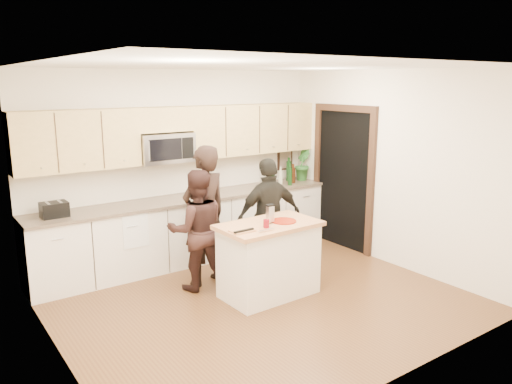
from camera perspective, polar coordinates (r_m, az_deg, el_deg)
floor at (r=6.06m, az=0.38°, el=-12.20°), size 4.50×4.50×0.00m
room_shell at (r=5.57m, az=0.41°, el=4.21°), size 4.52×4.02×2.71m
back_cabinetry at (r=7.25m, az=-7.44°, el=-4.14°), size 4.50×0.66×0.94m
upper_cabinetry at (r=7.13m, az=-8.07°, el=6.81°), size 4.50×0.33×0.75m
microwave at (r=6.97m, az=-10.39°, el=5.00°), size 0.76×0.41×0.40m
doorway at (r=7.77m, az=9.93°, el=2.10°), size 0.06×1.25×2.20m
framed_picture at (r=8.36m, az=3.33°, el=3.84°), size 0.30×0.03×0.38m
dish_towel at (r=6.62m, az=-14.04°, el=-3.06°), size 0.34×0.60×0.48m
island at (r=6.03m, az=1.48°, el=-7.66°), size 1.22×0.73×0.90m
red_plate at (r=5.97m, az=3.22°, el=-3.33°), size 0.30×0.30×0.02m
box_grater at (r=5.87m, az=1.63°, el=-2.41°), size 0.09×0.07×0.21m
drink_glass at (r=5.71m, az=1.18°, el=-3.63°), size 0.07×0.07×0.09m
cutting_board at (r=5.57m, az=-1.58°, el=-4.45°), size 0.26×0.19×0.02m
tongs at (r=5.51m, az=-1.40°, el=-4.43°), size 0.26×0.04×0.02m
knife at (r=5.57m, az=1.19°, el=-4.33°), size 0.22×0.02×0.01m
toaster at (r=6.47m, az=-22.06°, el=-1.87°), size 0.31×0.23×0.18m
bottle_cluster at (r=7.99m, az=3.42°, el=2.23°), size 0.50×0.35×0.39m
orchid at (r=8.27m, az=5.28°, el=3.19°), size 0.37×0.38×0.53m
woman_left at (r=6.29m, az=-5.87°, el=-2.71°), size 0.71×0.53×1.78m
woman_center at (r=6.17m, az=-6.76°, el=-4.35°), size 0.88×0.78×1.51m
woman_right at (r=6.59m, az=1.51°, el=-2.89°), size 0.97×0.51×1.57m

